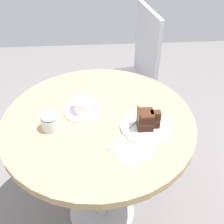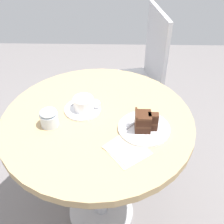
# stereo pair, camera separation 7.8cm
# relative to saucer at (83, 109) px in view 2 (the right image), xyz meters

# --- Properties ---
(ground_plane) EXTENTS (4.40, 4.40, 0.01)m
(ground_plane) POSITION_rel_saucer_xyz_m (0.07, -0.05, -0.73)
(ground_plane) COLOR slate
(ground_plane) RESTS_ON ground
(cafe_table) EXTENTS (0.82, 0.82, 0.72)m
(cafe_table) POSITION_rel_saucer_xyz_m (0.07, -0.05, -0.12)
(cafe_table) COLOR tan
(cafe_table) RESTS_ON ground
(saucer) EXTENTS (0.16, 0.16, 0.01)m
(saucer) POSITION_rel_saucer_xyz_m (0.00, 0.00, 0.00)
(saucer) COLOR white
(saucer) RESTS_ON cafe_table
(coffee_cup) EXTENTS (0.12, 0.09, 0.06)m
(coffee_cup) POSITION_rel_saucer_xyz_m (0.01, -0.00, 0.03)
(coffee_cup) COLOR white
(coffee_cup) RESTS_ON saucer
(teaspoon) EXTENTS (0.09, 0.08, 0.00)m
(teaspoon) POSITION_rel_saucer_xyz_m (-0.02, 0.05, 0.01)
(teaspoon) COLOR #B7B7BC
(teaspoon) RESTS_ON saucer
(cake_plate) EXTENTS (0.21, 0.21, 0.01)m
(cake_plate) POSITION_rel_saucer_xyz_m (0.26, -0.12, 0.00)
(cake_plate) COLOR white
(cake_plate) RESTS_ON cafe_table
(cake_slice) EXTENTS (0.09, 0.06, 0.09)m
(cake_slice) POSITION_rel_saucer_xyz_m (0.26, -0.13, 0.05)
(cake_slice) COLOR #381E14
(cake_slice) RESTS_ON cake_plate
(fork) EXTENTS (0.11, 0.12, 0.00)m
(fork) POSITION_rel_saucer_xyz_m (0.25, -0.06, 0.01)
(fork) COLOR #B7B7BC
(fork) RESTS_ON cake_plate
(napkin) EXTENTS (0.19, 0.20, 0.00)m
(napkin) POSITION_rel_saucer_xyz_m (0.19, -0.23, -0.00)
(napkin) COLOR beige
(napkin) RESTS_ON cafe_table
(cafe_chair) EXTENTS (0.45, 0.45, 0.94)m
(cafe_chair) POSITION_rel_saucer_xyz_m (0.30, 0.61, -0.17)
(cafe_chair) COLOR #BCBCC1
(cafe_chair) RESTS_ON ground
(sugar_pot) EXTENTS (0.07, 0.07, 0.08)m
(sugar_pot) POSITION_rel_saucer_xyz_m (-0.12, -0.10, 0.03)
(sugar_pot) COLOR silver
(sugar_pot) RESTS_ON cafe_table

